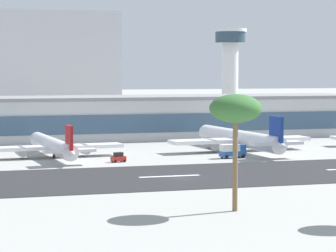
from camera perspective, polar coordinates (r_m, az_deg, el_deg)
name	(u,v)px	position (r m, az deg, el deg)	size (l,w,h in m)	color
ground_plane	(180,178)	(143.03, 0.91, -3.96)	(1400.00, 1400.00, 0.00)	#9E9E99
runway_strip	(176,176)	(145.55, 0.61, -3.80)	(800.00, 33.79, 0.08)	#262628
runway_centreline_dash_4	(170,176)	(145.19, 0.12, -3.80)	(12.00, 1.20, 0.01)	white
terminal_building	(104,118)	(226.46, -4.83, 0.63)	(160.08, 26.32, 12.77)	#B7BABC
control_tower	(230,66)	(283.74, 4.71, 4.55)	(12.16, 12.16, 36.12)	silver
distant_hotel_block	(5,65)	(339.77, -12.21, 4.53)	(97.68, 33.79, 46.19)	#BCBCC1
airliner_red_tail_gate_1	(54,146)	(177.90, -8.62, -1.52)	(33.47, 41.46, 8.66)	white
airliner_navy_tail_gate_2	(242,139)	(191.06, 5.62, -0.99)	(37.67, 47.35, 9.89)	white
service_box_truck_0	(233,150)	(176.50, 4.90, -1.85)	(6.20, 3.15, 3.25)	#23569E
service_baggage_tug_1	(118,157)	(168.40, -3.76, -2.39)	(3.48, 2.47, 2.20)	#B2231E
palm_tree_3	(236,110)	(108.48, 5.12, 1.20)	(7.54, 7.54, 16.93)	brown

